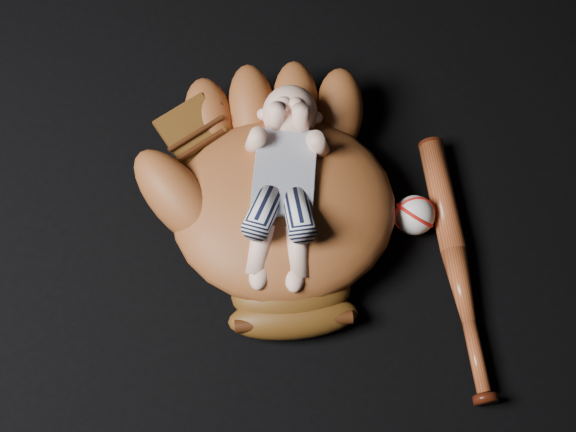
% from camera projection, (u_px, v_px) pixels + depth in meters
% --- Properties ---
extents(baseball_glove, '(0.56, 0.62, 0.17)m').
position_uv_depth(baseball_glove, '(283.00, 202.00, 1.34)').
color(baseball_glove, brown).
rests_on(baseball_glove, ground).
extents(newborn_baby, '(0.17, 0.36, 0.14)m').
position_uv_depth(newborn_baby, '(283.00, 188.00, 1.30)').
color(newborn_baby, '#F2B59C').
rests_on(newborn_baby, baseball_glove).
extents(baseball_bat, '(0.14, 0.48, 0.04)m').
position_uv_depth(baseball_bat, '(457.00, 265.00, 1.36)').
color(baseball_bat, brown).
rests_on(baseball_bat, ground).
extents(baseball, '(0.08, 0.08, 0.07)m').
position_uv_depth(baseball, '(415.00, 215.00, 1.38)').
color(baseball, white).
rests_on(baseball, ground).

